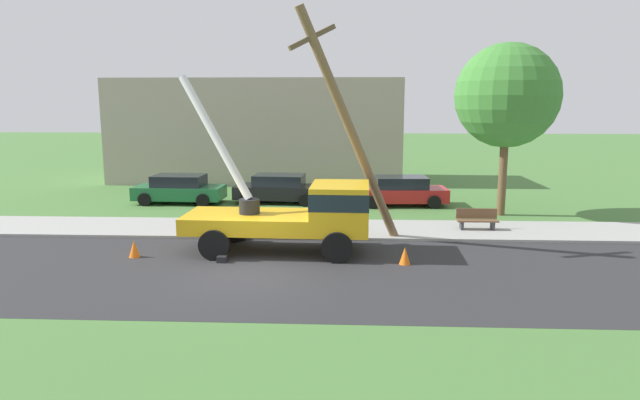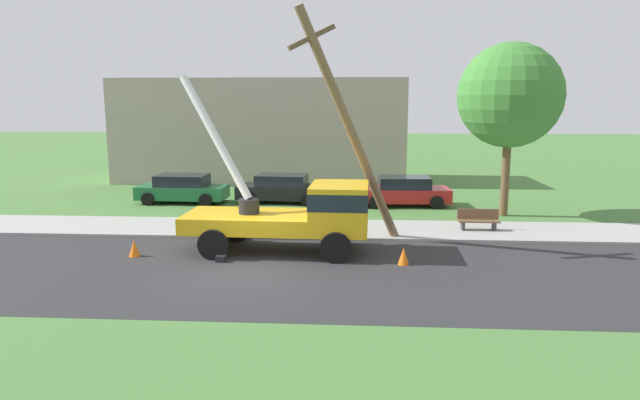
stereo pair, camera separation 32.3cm
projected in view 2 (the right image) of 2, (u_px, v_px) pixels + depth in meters
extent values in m
plane|color=#477538|center=(291.00, 201.00, 28.84)|extent=(120.00, 120.00, 0.00)
cube|color=#2B2B2D|center=(247.00, 271.00, 17.05)|extent=(80.00, 7.92, 0.01)
cube|color=#9E9E99|center=(273.00, 228.00, 22.54)|extent=(80.00, 3.29, 0.10)
cube|color=gold|center=(249.00, 221.00, 19.24)|extent=(4.37, 2.53, 0.55)
cube|color=gold|center=(339.00, 208.00, 18.86)|extent=(1.97, 2.46, 1.60)
cube|color=#19232D|center=(339.00, 197.00, 18.80)|extent=(1.99, 2.48, 0.56)
cylinder|color=black|center=(249.00, 206.00, 19.14)|extent=(0.70, 0.70, 0.50)
cylinder|color=silver|center=(215.00, 137.00, 19.50)|extent=(2.85, 1.74, 4.26)
cube|color=black|center=(221.00, 259.00, 18.03)|extent=(0.31, 0.31, 0.20)
cube|color=black|center=(242.00, 237.00, 20.88)|extent=(0.31, 0.31, 0.20)
cylinder|color=black|center=(336.00, 247.00, 17.87)|extent=(1.00, 0.30, 1.00)
cylinder|color=black|center=(340.00, 230.00, 20.22)|extent=(1.00, 0.30, 1.00)
cylinder|color=black|center=(213.00, 244.00, 18.24)|extent=(1.00, 0.30, 1.00)
cylinder|color=black|center=(232.00, 228.00, 20.59)|extent=(1.00, 0.30, 1.00)
cylinder|color=brown|center=(351.00, 131.00, 19.60)|extent=(3.82, 2.33, 8.24)
cube|color=brown|center=(312.00, 37.00, 18.43)|extent=(1.55, 0.96, 0.93)
cone|color=orange|center=(404.00, 256.00, 17.68)|extent=(0.36, 0.36, 0.56)
cone|color=orange|center=(134.00, 248.00, 18.63)|extent=(0.36, 0.36, 0.56)
cube|color=#1E6638|center=(183.00, 192.00, 28.32)|extent=(4.46, 1.95, 0.65)
cube|color=black|center=(182.00, 180.00, 28.21)|extent=(2.52, 1.74, 0.55)
cylinder|color=black|center=(206.00, 200.00, 27.34)|extent=(0.64, 0.22, 0.64)
cylinder|color=black|center=(216.00, 194.00, 29.10)|extent=(0.64, 0.22, 0.64)
cylinder|color=black|center=(148.00, 199.00, 27.62)|extent=(0.64, 0.22, 0.64)
cylinder|color=black|center=(162.00, 193.00, 29.38)|extent=(0.64, 0.22, 0.64)
cube|color=black|center=(282.00, 192.00, 28.38)|extent=(4.52, 2.12, 0.65)
cube|color=black|center=(282.00, 180.00, 28.28)|extent=(2.58, 1.83, 0.55)
cylinder|color=black|center=(307.00, 200.00, 27.35)|extent=(0.64, 0.22, 0.64)
cylinder|color=black|center=(313.00, 194.00, 29.10)|extent=(0.64, 0.22, 0.64)
cylinder|color=black|center=(249.00, 199.00, 27.74)|extent=(0.64, 0.22, 0.64)
cylinder|color=black|center=(258.00, 193.00, 29.49)|extent=(0.64, 0.22, 0.64)
cube|color=#B21E1E|center=(404.00, 194.00, 27.56)|extent=(4.49, 2.02, 0.65)
cube|color=black|center=(404.00, 182.00, 27.46)|extent=(2.55, 1.78, 0.55)
cylinder|color=black|center=(437.00, 202.00, 26.70)|extent=(0.64, 0.22, 0.64)
cylinder|color=black|center=(430.00, 196.00, 28.47)|extent=(0.64, 0.22, 0.64)
cylinder|color=black|center=(375.00, 202.00, 26.74)|extent=(0.64, 0.22, 0.64)
cylinder|color=black|center=(372.00, 196.00, 28.51)|extent=(0.64, 0.22, 0.64)
cube|color=brown|center=(479.00, 221.00, 21.97)|extent=(1.60, 0.44, 0.06)
cube|color=brown|center=(478.00, 214.00, 22.12)|extent=(1.60, 0.06, 0.40)
cube|color=#333338|center=(463.00, 227.00, 22.04)|extent=(0.10, 0.40, 0.45)
cube|color=#333338|center=(494.00, 227.00, 21.97)|extent=(0.10, 0.40, 0.45)
cylinder|color=brown|center=(506.00, 161.00, 24.84)|extent=(0.36, 0.36, 4.95)
sphere|color=#3D7F33|center=(510.00, 95.00, 24.34)|extent=(4.52, 4.52, 4.52)
cube|color=#A5998C|center=(263.00, 130.00, 36.29)|extent=(18.00, 6.00, 6.40)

